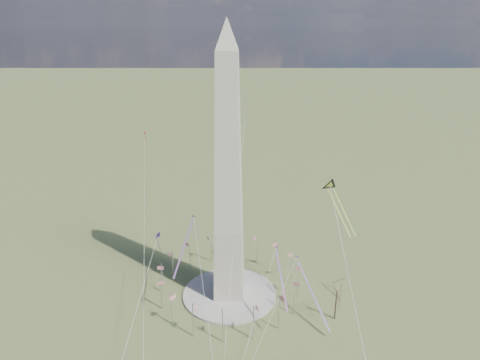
{
  "coord_description": "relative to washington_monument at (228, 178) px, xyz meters",
  "views": [
    {
      "loc": [
        12.72,
        -139.3,
        98.79
      ],
      "look_at": [
        4.09,
        0.0,
        47.47
      ],
      "focal_mm": 32.0,
      "sensor_mm": 36.0,
      "label": 1
    }
  ],
  "objects": [
    {
      "name": "kite_small_white",
      "position": [
        3.37,
        42.31,
        9.47
      ],
      "size": [
        1.53,
        1.37,
        4.19
      ],
      "rotation": [
        0.0,
        0.0,
        3.14
      ],
      "color": "silver",
      "rests_on": "ground"
    },
    {
      "name": "kite_diamond_purple",
      "position": [
        -25.92,
        -1.65,
        -23.2
      ],
      "size": [
        2.06,
        2.95,
        8.94
      ],
      "rotation": [
        0.0,
        0.0,
        3.03
      ],
      "color": "#391768",
      "rests_on": "ground"
    },
    {
      "name": "kite_delta_black",
      "position": [
        36.14,
        2.35,
        -3.72
      ],
      "size": [
        11.27,
        18.55,
        15.27
      ],
      "rotation": [
        0.0,
        0.0,
        3.54
      ],
      "color": "black",
      "rests_on": "ground"
    },
    {
      "name": "kite_streamer_left",
      "position": [
        18.53,
        -12.23,
        -28.39
      ],
      "size": [
        5.01,
        19.94,
        13.8
      ],
      "rotation": [
        0.0,
        0.0,
        3.33
      ],
      "color": "red",
      "rests_on": "ground"
    },
    {
      "name": "washington_monument",
      "position": [
        0.0,
        0.0,
        0.0
      ],
      "size": [
        15.56,
        15.56,
        100.0
      ],
      "color": "#AF9F93",
      "rests_on": "plaza"
    },
    {
      "name": "kite_streamer_right",
      "position": [
        28.6,
        -7.79,
        -35.59
      ],
      "size": [
        12.0,
        22.59,
        16.8
      ],
      "rotation": [
        0.0,
        0.0,
        3.6
      ],
      "color": "red",
      "rests_on": "ground"
    },
    {
      "name": "kite_streamer_mid",
      "position": [
        -14.28,
        -6.56,
        -20.18
      ],
      "size": [
        5.22,
        20.76,
        14.36
      ],
      "rotation": [
        0.0,
        0.0,
        2.95
      ],
      "color": "red",
      "rests_on": "ground"
    },
    {
      "name": "kite_small_red",
      "position": [
        -39.9,
        39.24,
        5.44
      ],
      "size": [
        1.39,
        1.39,
        4.01
      ],
      "rotation": [
        0.0,
        0.0,
        3.08
      ],
      "color": "red",
      "rests_on": "ground"
    },
    {
      "name": "flagpole_ring",
      "position": [
        -0.0,
        -0.0,
        -40.68
      ],
      "size": [
        54.4,
        54.4,
        13.0
      ],
      "color": "silver",
      "rests_on": "ground"
    },
    {
      "name": "ground",
      "position": [
        0.0,
        0.0,
        -47.95
      ],
      "size": [
        2000.0,
        2000.0,
        0.0
      ],
      "primitive_type": "plane",
      "color": "#4E5B2D",
      "rests_on": "ground"
    },
    {
      "name": "tree_near",
      "position": [
        38.56,
        -11.75,
        -35.56
      ],
      "size": [
        9.93,
        9.93,
        17.38
      ],
      "color": "#453229",
      "rests_on": "ground"
    },
    {
      "name": "plaza",
      "position": [
        0.0,
        0.0,
        -47.55
      ],
      "size": [
        36.0,
        36.0,
        0.8
      ],
      "primitive_type": "cylinder",
      "color": "#B0ACA1",
      "rests_on": "ground"
    }
  ]
}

